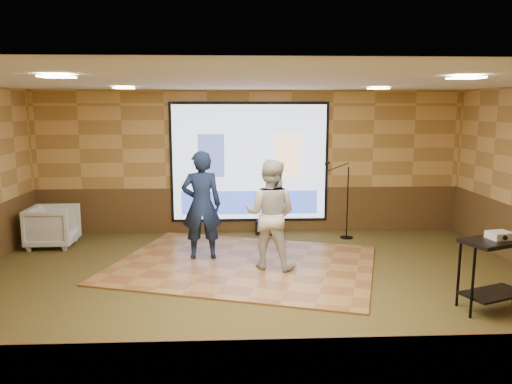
{
  "coord_description": "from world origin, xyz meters",
  "views": [
    {
      "loc": [
        -0.36,
        -6.97,
        2.66
      ],
      "look_at": [
        0.02,
        0.94,
        1.3
      ],
      "focal_mm": 35.0,
      "sensor_mm": 36.0,
      "label": 1
    }
  ],
  "objects_px": {
    "av_table": "(496,261)",
    "banquet_chair": "(53,226)",
    "player_left": "(202,205)",
    "projector": "(500,235)",
    "mic_stand": "(344,214)",
    "projector_screen": "(250,164)",
    "dance_floor": "(244,264)",
    "duffel_bag": "(267,227)",
    "player_right": "(270,214)"
  },
  "relations": [
    {
      "from": "av_table",
      "to": "banquet_chair",
      "type": "height_order",
      "value": "av_table"
    },
    {
      "from": "player_left",
      "to": "projector",
      "type": "relative_size",
      "value": 6.75
    },
    {
      "from": "mic_stand",
      "to": "projector_screen",
      "type": "bearing_deg",
      "value": 139.83
    },
    {
      "from": "banquet_chair",
      "to": "projector",
      "type": "bearing_deg",
      "value": -117.22
    },
    {
      "from": "dance_floor",
      "to": "mic_stand",
      "type": "relative_size",
      "value": 2.69
    },
    {
      "from": "mic_stand",
      "to": "duffel_bag",
      "type": "height_order",
      "value": "mic_stand"
    },
    {
      "from": "player_left",
      "to": "projector",
      "type": "bearing_deg",
      "value": 144.31
    },
    {
      "from": "dance_floor",
      "to": "duffel_bag",
      "type": "bearing_deg",
      "value": 75.36
    },
    {
      "from": "mic_stand",
      "to": "banquet_chair",
      "type": "relative_size",
      "value": 1.83
    },
    {
      "from": "banquet_chair",
      "to": "duffel_bag",
      "type": "bearing_deg",
      "value": -80.67
    },
    {
      "from": "banquet_chair",
      "to": "mic_stand",
      "type": "bearing_deg",
      "value": -87.35
    },
    {
      "from": "projector",
      "to": "projector_screen",
      "type": "bearing_deg",
      "value": 112.85
    },
    {
      "from": "projector_screen",
      "to": "projector",
      "type": "xyz_separation_m",
      "value": [
        3.06,
        -4.34,
        -0.45
      ]
    },
    {
      "from": "player_left",
      "to": "banquet_chair",
      "type": "height_order",
      "value": "player_left"
    },
    {
      "from": "dance_floor",
      "to": "banquet_chair",
      "type": "height_order",
      "value": "banquet_chair"
    },
    {
      "from": "projector",
      "to": "dance_floor",
      "type": "bearing_deg",
      "value": 134.88
    },
    {
      "from": "player_left",
      "to": "mic_stand",
      "type": "xyz_separation_m",
      "value": [
        2.81,
        1.32,
        -0.48
      ]
    },
    {
      "from": "projector_screen",
      "to": "duffel_bag",
      "type": "relative_size",
      "value": 7.05
    },
    {
      "from": "dance_floor",
      "to": "duffel_bag",
      "type": "relative_size",
      "value": 9.05
    },
    {
      "from": "banquet_chair",
      "to": "player_left",
      "type": "bearing_deg",
      "value": -109.24
    },
    {
      "from": "projector",
      "to": "player_left",
      "type": "bearing_deg",
      "value": 136.02
    },
    {
      "from": "mic_stand",
      "to": "duffel_bag",
      "type": "distance_m",
      "value": 1.63
    },
    {
      "from": "dance_floor",
      "to": "projector",
      "type": "height_order",
      "value": "projector"
    },
    {
      "from": "projector_screen",
      "to": "player_left",
      "type": "bearing_deg",
      "value": -115.34
    },
    {
      "from": "projector_screen",
      "to": "banquet_chair",
      "type": "xyz_separation_m",
      "value": [
        -3.81,
        -0.93,
        -1.08
      ]
    },
    {
      "from": "player_right",
      "to": "av_table",
      "type": "xyz_separation_m",
      "value": [
        2.79,
        -1.88,
        -0.24
      ]
    },
    {
      "from": "projector_screen",
      "to": "mic_stand",
      "type": "xyz_separation_m",
      "value": [
        1.91,
        -0.59,
        -0.98
      ]
    },
    {
      "from": "projector_screen",
      "to": "duffel_bag",
      "type": "xyz_separation_m",
      "value": [
        0.36,
        -0.19,
        -1.33
      ]
    },
    {
      "from": "projector",
      "to": "duffel_bag",
      "type": "bearing_deg",
      "value": 110.66
    },
    {
      "from": "projector",
      "to": "duffel_bag",
      "type": "height_order",
      "value": "projector"
    },
    {
      "from": "dance_floor",
      "to": "player_left",
      "type": "relative_size",
      "value": 2.25
    },
    {
      "from": "dance_floor",
      "to": "player_left",
      "type": "distance_m",
      "value": 1.25
    },
    {
      "from": "mic_stand",
      "to": "banquet_chair",
      "type": "distance_m",
      "value": 5.73
    },
    {
      "from": "player_left",
      "to": "av_table",
      "type": "height_order",
      "value": "player_left"
    },
    {
      "from": "mic_stand",
      "to": "duffel_bag",
      "type": "xyz_separation_m",
      "value": [
        -1.55,
        0.4,
        -0.35
      ]
    },
    {
      "from": "projector_screen",
      "to": "av_table",
      "type": "xyz_separation_m",
      "value": [
        3.05,
        -4.35,
        -0.79
      ]
    },
    {
      "from": "player_left",
      "to": "banquet_chair",
      "type": "bearing_deg",
      "value": -22.47
    },
    {
      "from": "player_right",
      "to": "av_table",
      "type": "distance_m",
      "value": 3.37
    },
    {
      "from": "player_left",
      "to": "banquet_chair",
      "type": "xyz_separation_m",
      "value": [
        -2.91,
        0.97,
        -0.58
      ]
    },
    {
      "from": "player_left",
      "to": "duffel_bag",
      "type": "relative_size",
      "value": 4.02
    },
    {
      "from": "player_right",
      "to": "mic_stand",
      "type": "distance_m",
      "value": 2.55
    },
    {
      "from": "dance_floor",
      "to": "mic_stand",
      "type": "bearing_deg",
      "value": 38.68
    },
    {
      "from": "player_right",
      "to": "duffel_bag",
      "type": "height_order",
      "value": "player_right"
    },
    {
      "from": "av_table",
      "to": "banquet_chair",
      "type": "distance_m",
      "value": 7.67
    },
    {
      "from": "av_table",
      "to": "projector",
      "type": "xyz_separation_m",
      "value": [
        0.02,
        0.01,
        0.34
      ]
    },
    {
      "from": "av_table",
      "to": "duffel_bag",
      "type": "relative_size",
      "value": 2.08
    },
    {
      "from": "player_right",
      "to": "mic_stand",
      "type": "height_order",
      "value": "player_right"
    },
    {
      "from": "av_table",
      "to": "projector",
      "type": "distance_m",
      "value": 0.34
    },
    {
      "from": "projector",
      "to": "mic_stand",
      "type": "bearing_deg",
      "value": 94.74
    },
    {
      "from": "player_right",
      "to": "player_left",
      "type": "bearing_deg",
      "value": -6.86
    }
  ]
}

